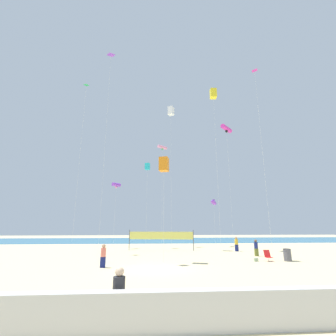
{
  "coord_description": "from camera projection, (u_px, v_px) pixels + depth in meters",
  "views": [
    {
      "loc": [
        -0.56,
        -17.61,
        2.89
      ],
      "look_at": [
        1.29,
        6.85,
        8.86
      ],
      "focal_mm": 25.43,
      "sensor_mm": 36.0,
      "label": 1
    }
  ],
  "objects": [
    {
      "name": "ground_plane",
      "position": [
        157.0,
        269.0,
        16.42
      ],
      "size": [
        120.0,
        120.0,
        0.0
      ],
      "primitive_type": "plane",
      "color": "beige"
    },
    {
      "name": "ocean_band",
      "position": [
        152.0,
        240.0,
        49.1
      ],
      "size": [
        120.0,
        20.0,
        0.01
      ],
      "primitive_type": "cube",
      "color": "teal",
      "rests_on": "ground"
    },
    {
      "name": "boardwalk_ledge",
      "position": [
        168.0,
        311.0,
        6.69
      ],
      "size": [
        28.0,
        0.44,
        1.09
      ],
      "primitive_type": "cube",
      "color": "beige",
      "rests_on": "ground"
    },
    {
      "name": "mother_figure",
      "position": [
        119.0,
        294.0,
        7.25
      ],
      "size": [
        0.38,
        0.38,
        1.64
      ],
      "rotation": [
        0.0,
        0.0,
        0.27
      ],
      "color": "white",
      "rests_on": "ground"
    },
    {
      "name": "toddler_figure",
      "position": [
        130.0,
        309.0,
        7.19
      ],
      "size": [
        0.19,
        0.19,
        0.83
      ],
      "rotation": [
        0.0,
        0.0,
        -0.24
      ],
      "color": "maroon",
      "rests_on": "ground"
    },
    {
      "name": "beachgoer_navy_shirt",
      "position": [
        256.0,
        247.0,
        23.51
      ],
      "size": [
        0.36,
        0.36,
        1.57
      ],
      "rotation": [
        0.0,
        0.0,
        0.41
      ],
      "color": "olive",
      "rests_on": "ground"
    },
    {
      "name": "beachgoer_mustard_shirt",
      "position": [
        236.0,
        243.0,
        27.82
      ],
      "size": [
        0.38,
        0.38,
        1.66
      ],
      "rotation": [
        0.0,
        0.0,
        4.69
      ],
      "color": "navy",
      "rests_on": "ground"
    },
    {
      "name": "beachgoer_coral_shirt",
      "position": [
        103.0,
        255.0,
        17.06
      ],
      "size": [
        0.37,
        0.37,
        1.6
      ],
      "rotation": [
        0.0,
        0.0,
        5.22
      ],
      "color": "navy",
      "rests_on": "ground"
    },
    {
      "name": "folding_beach_chair",
      "position": [
        268.0,
        255.0,
        20.07
      ],
      "size": [
        0.52,
        0.65,
        0.89
      ],
      "rotation": [
        0.0,
        0.0,
        -0.67
      ],
      "color": "red",
      "rests_on": "ground"
    },
    {
      "name": "trash_barrel",
      "position": [
        287.0,
        255.0,
        20.05
      ],
      "size": [
        0.62,
        0.62,
        1.0
      ],
      "primitive_type": "cylinder",
      "color": "#595960",
      "rests_on": "ground"
    },
    {
      "name": "volleyball_net",
      "position": [
        161.0,
        236.0,
        29.09
      ],
      "size": [
        7.84,
        1.4,
        2.4
      ],
      "color": "#4C4C51",
      "rests_on": "ground"
    },
    {
      "name": "beach_handbag",
      "position": [
        256.0,
        260.0,
        19.83
      ],
      "size": [
        0.32,
        0.16,
        0.26
      ],
      "primitive_type": "cube",
      "color": "#99B28C",
      "rests_on": "ground"
    },
    {
      "name": "kite_magenta_tube",
      "position": [
        226.0,
        129.0,
        33.1
      ],
      "size": [
        2.09,
        2.12,
        16.37
      ],
      "color": "silver",
      "rests_on": "ground"
    },
    {
      "name": "kite_pink_tube",
      "position": [
        162.0,
        148.0,
        37.39
      ],
      "size": [
        1.56,
        1.37,
        15.16
      ],
      "color": "silver",
      "rests_on": "ground"
    },
    {
      "name": "kite_green_diamond",
      "position": [
        86.0,
        88.0,
        30.34
      ],
      "size": [
        0.7,
        0.72,
        20.66
      ],
      "color": "silver",
      "rests_on": "ground"
    },
    {
      "name": "kite_white_box",
      "position": [
        171.0,
        111.0,
        34.14
      ],
      "size": [
        1.02,
        1.02,
        19.55
      ],
      "color": "silver",
      "rests_on": "ground"
    },
    {
      "name": "kite_orange_box",
      "position": [
        164.0,
        164.0,
        21.34
      ],
      "size": [
        0.97,
        0.97,
        8.88
      ],
      "color": "silver",
      "rests_on": "ground"
    },
    {
      "name": "kite_violet_inflatable",
      "position": [
        214.0,
        203.0,
        35.54
      ],
      "size": [
        1.55,
        1.79,
        6.73
      ],
      "color": "silver",
      "rests_on": "ground"
    },
    {
      "name": "kite_yellow_box",
      "position": [
        213.0,
        94.0,
        25.11
      ],
      "size": [
        0.65,
        0.65,
        16.98
      ],
      "color": "silver",
      "rests_on": "ground"
    },
    {
      "name": "kite_violet_diamond",
      "position": [
        111.0,
        57.0,
        23.93
      ],
      "size": [
        0.77,
        0.79,
        19.94
      ],
      "color": "silver",
      "rests_on": "ground"
    },
    {
      "name": "kite_violet_tube",
      "position": [
        116.0,
        185.0,
        33.36
      ],
      "size": [
        1.23,
        1.21,
        8.76
      ],
      "color": "silver",
      "rests_on": "ground"
    },
    {
      "name": "kite_magenta_diamond",
      "position": [
        255.0,
        74.0,
        25.3
      ],
      "size": [
        0.72,
        0.71,
        19.25
      ],
      "color": "silver",
      "rests_on": "ground"
    },
    {
      "name": "kite_cyan_box",
      "position": [
        147.0,
        167.0,
        34.54
      ],
      "size": [
        0.78,
        0.78,
        11.75
      ],
      "color": "silver",
      "rests_on": "ground"
    }
  ]
}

